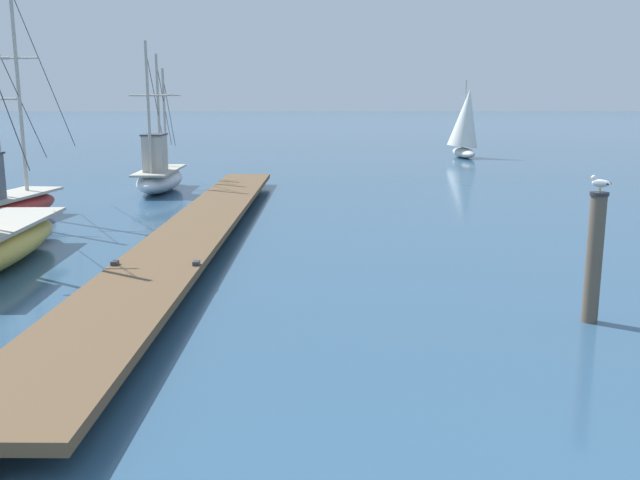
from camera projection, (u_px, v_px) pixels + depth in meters
name	position (u px, v px, depth m)	size (l,w,h in m)	color
floating_dock	(200.00, 226.00, 18.14)	(2.27, 24.02, 0.53)	brown
fishing_boat_3	(159.00, 174.00, 27.34)	(1.57, 5.93, 5.71)	silver
mooring_piling	(594.00, 256.00, 11.26)	(0.30, 0.30, 2.18)	brown
perched_seagull	(601.00, 183.00, 11.01)	(0.30, 0.31, 0.26)	gold
distant_sailboat	(466.00, 124.00, 42.70)	(2.27, 3.75, 4.76)	silver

